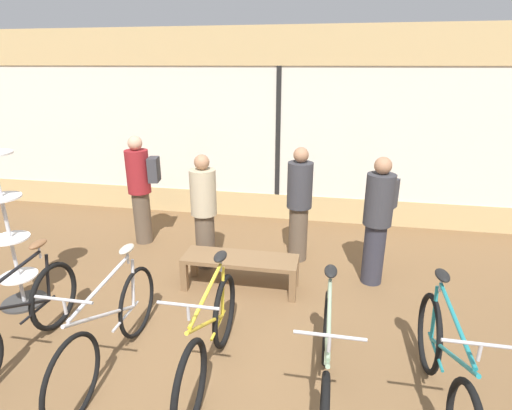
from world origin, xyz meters
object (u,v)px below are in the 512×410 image
object	(u,v)px
display_bench	(240,263)
customer_near_bench	(299,203)
customer_near_rack	(378,217)
bicycle_far_right	(445,371)
accessory_rack	(11,243)
bicycle_left	(110,330)
customer_mid_floor	(141,187)
bicycle_center	(210,340)
customer_by_window	(204,210)
bicycle_right	(326,363)
bicycle_far_left	(17,323)

from	to	relation	value
display_bench	customer_near_bench	bearing A→B (deg)	55.62
customer_near_rack	customer_near_bench	world-z (taller)	customer_near_rack
bicycle_far_right	accessory_rack	world-z (taller)	accessory_rack
bicycle_left	customer_mid_floor	bearing A→B (deg)	109.49
bicycle_center	customer_near_bench	distance (m)	2.52
display_bench	customer_mid_floor	world-z (taller)	customer_mid_floor
bicycle_center	customer_by_window	xyz separation A→B (m)	(-0.67, 1.99, 0.42)
bicycle_center	display_bench	bearing A→B (deg)	92.79
bicycle_right	bicycle_far_right	xyz separation A→B (m)	(0.91, 0.06, 0.02)
accessory_rack	customer_mid_floor	size ratio (longest dim) A/B	1.13
bicycle_center	customer_near_bench	size ratio (longest dim) A/B	1.06
customer_by_window	customer_near_bench	bearing A→B (deg)	19.48
bicycle_far_right	customer_near_bench	distance (m)	2.82
bicycle_right	display_bench	world-z (taller)	bicycle_right
customer_near_bench	bicycle_far_left	bearing A→B (deg)	-133.12
bicycle_left	bicycle_far_left	bearing A→B (deg)	-176.78
bicycle_right	customer_near_rack	distance (m)	2.19
customer_by_window	bicycle_right	bearing A→B (deg)	-51.47
accessory_rack	bicycle_far_left	bearing A→B (deg)	-50.48
customer_by_window	customer_near_bench	xyz separation A→B (m)	(1.22, 0.43, 0.03)
bicycle_center	customer_near_bench	xyz separation A→B (m)	(0.55, 2.42, 0.45)
accessory_rack	display_bench	size ratio (longest dim) A/B	1.33
bicycle_far_left	customer_mid_floor	size ratio (longest dim) A/B	1.07
customer_near_rack	accessory_rack	bearing A→B (deg)	-162.61
bicycle_right	accessory_rack	distance (m)	3.58
bicycle_far_left	customer_by_window	size ratio (longest dim) A/B	1.14
bicycle_left	accessory_rack	distance (m)	1.79
bicycle_left	display_bench	distance (m)	1.77
customer_by_window	customer_mid_floor	world-z (taller)	customer_mid_floor
bicycle_right	bicycle_center	bearing A→B (deg)	174.82
bicycle_center	customer_near_rack	distance (m)	2.55
accessory_rack	bicycle_right	bearing A→B (deg)	-13.06
bicycle_far_left	display_bench	distance (m)	2.37
bicycle_far_left	customer_near_bench	world-z (taller)	customer_near_bench
accessory_rack	customer_by_window	xyz separation A→B (m)	(1.82, 1.27, 0.05)
bicycle_left	bicycle_far_right	xyz separation A→B (m)	(2.80, 0.03, -0.01)
bicycle_right	bicycle_left	bearing A→B (deg)	178.82
bicycle_far_left	bicycle_far_right	bearing A→B (deg)	1.18
accessory_rack	customer_by_window	bearing A→B (deg)	35.02
bicycle_right	customer_by_window	distance (m)	2.69
customer_near_rack	bicycle_right	bearing A→B (deg)	-105.01
bicycle_far_right	display_bench	world-z (taller)	bicycle_far_right
bicycle_center	customer_mid_floor	xyz separation A→B (m)	(-1.83, 2.57, 0.50)
bicycle_far_left	bicycle_right	xyz separation A→B (m)	(2.80, 0.01, -0.01)
accessory_rack	customer_near_bench	distance (m)	3.48
bicycle_center	customer_mid_floor	world-z (taller)	customer_mid_floor
bicycle_far_right	customer_mid_floor	size ratio (longest dim) A/B	1.07
bicycle_center	display_bench	world-z (taller)	bicycle_center
bicycle_left	bicycle_right	world-z (taller)	bicycle_left
bicycle_center	customer_mid_floor	size ratio (longest dim) A/B	1.03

